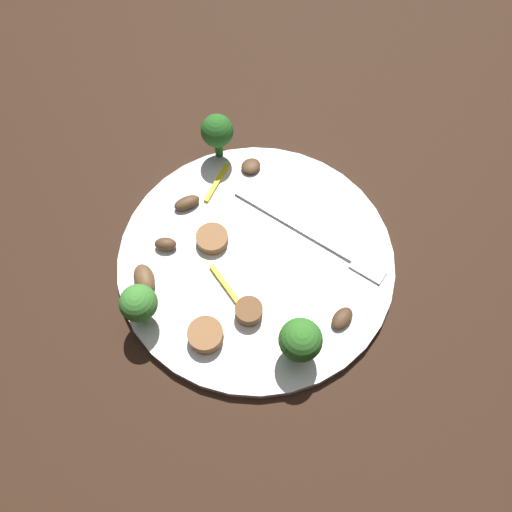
{
  "coord_description": "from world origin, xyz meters",
  "views": [
    {
      "loc": [
        0.08,
        -0.22,
        0.46
      ],
      "look_at": [
        0.0,
        0.0,
        0.01
      ],
      "focal_mm": 35.45,
      "sensor_mm": 36.0,
      "label": 1
    }
  ],
  "objects_px": {
    "broccoli_floret_2": "(139,303)",
    "sausage_slice_1": "(249,311)",
    "broccoli_floret_1": "(217,132)",
    "mushroom_4": "(342,318)",
    "sausage_slice_2": "(206,335)",
    "mushroom_3": "(251,166)",
    "pepper_strip_0": "(226,286)",
    "fork": "(318,240)",
    "mushroom_2": "(165,244)",
    "mushroom_1": "(144,278)",
    "broccoli_floret_0": "(300,340)",
    "mushroom_0": "(187,203)",
    "plate": "(256,258)",
    "sausage_slice_0": "(212,239)",
    "pepper_strip_3": "(217,183)"
  },
  "relations": [
    {
      "from": "plate",
      "to": "mushroom_2",
      "type": "xyz_separation_m",
      "value": [
        -0.09,
        -0.02,
        0.01
      ]
    },
    {
      "from": "mushroom_1",
      "to": "mushroom_2",
      "type": "xyz_separation_m",
      "value": [
        0.0,
        0.04,
        -0.0
      ]
    },
    {
      "from": "sausage_slice_1",
      "to": "mushroom_2",
      "type": "relative_size",
      "value": 1.18
    },
    {
      "from": "mushroom_2",
      "to": "pepper_strip_0",
      "type": "distance_m",
      "value": 0.08
    },
    {
      "from": "mushroom_1",
      "to": "mushroom_2",
      "type": "bearing_deg",
      "value": 86.76
    },
    {
      "from": "broccoli_floret_2",
      "to": "mushroom_1",
      "type": "relative_size",
      "value": 1.61
    },
    {
      "from": "fork",
      "to": "mushroom_2",
      "type": "relative_size",
      "value": 7.99
    },
    {
      "from": "fork",
      "to": "broccoli_floret_0",
      "type": "height_order",
      "value": "broccoli_floret_0"
    },
    {
      "from": "fork",
      "to": "sausage_slice_0",
      "type": "relative_size",
      "value": 5.41
    },
    {
      "from": "fork",
      "to": "pepper_strip_3",
      "type": "relative_size",
      "value": 3.34
    },
    {
      "from": "sausage_slice_1",
      "to": "mushroom_0",
      "type": "relative_size",
      "value": 0.92
    },
    {
      "from": "plate",
      "to": "mushroom_0",
      "type": "xyz_separation_m",
      "value": [
        -0.09,
        0.03,
        0.01
      ]
    },
    {
      "from": "sausage_slice_0",
      "to": "pepper_strip_3",
      "type": "bearing_deg",
      "value": 109.54
    },
    {
      "from": "fork",
      "to": "sausage_slice_1",
      "type": "bearing_deg",
      "value": -96.44
    },
    {
      "from": "broccoli_floret_2",
      "to": "fork",
      "type": "bearing_deg",
      "value": 47.05
    },
    {
      "from": "sausage_slice_2",
      "to": "sausage_slice_0",
      "type": "bearing_deg",
      "value": 109.95
    },
    {
      "from": "broccoli_floret_1",
      "to": "pepper_strip_3",
      "type": "height_order",
      "value": "broccoli_floret_1"
    },
    {
      "from": "sausage_slice_1",
      "to": "mushroom_1",
      "type": "relative_size",
      "value": 0.83
    },
    {
      "from": "mushroom_0",
      "to": "mushroom_2",
      "type": "relative_size",
      "value": 1.29
    },
    {
      "from": "mushroom_4",
      "to": "pepper_strip_0",
      "type": "xyz_separation_m",
      "value": [
        -0.12,
        -0.01,
        -0.0
      ]
    },
    {
      "from": "broccoli_floret_0",
      "to": "fork",
      "type": "bearing_deg",
      "value": 98.61
    },
    {
      "from": "broccoli_floret_0",
      "to": "mushroom_1",
      "type": "height_order",
      "value": "broccoli_floret_0"
    },
    {
      "from": "plate",
      "to": "pepper_strip_3",
      "type": "distance_m",
      "value": 0.1
    },
    {
      "from": "plate",
      "to": "broccoli_floret_1",
      "type": "xyz_separation_m",
      "value": [
        -0.09,
        0.11,
        0.04
      ]
    },
    {
      "from": "pepper_strip_3",
      "to": "fork",
      "type": "bearing_deg",
      "value": -12.88
    },
    {
      "from": "sausage_slice_1",
      "to": "pepper_strip_3",
      "type": "bearing_deg",
      "value": 124.31
    },
    {
      "from": "broccoli_floret_2",
      "to": "sausage_slice_2",
      "type": "xyz_separation_m",
      "value": [
        0.06,
        0.0,
        -0.03
      ]
    },
    {
      "from": "broccoli_floret_1",
      "to": "mushroom_4",
      "type": "height_order",
      "value": "broccoli_floret_1"
    },
    {
      "from": "sausage_slice_1",
      "to": "pepper_strip_0",
      "type": "bearing_deg",
      "value": 149.08
    },
    {
      "from": "mushroom_2",
      "to": "sausage_slice_2",
      "type": "bearing_deg",
      "value": -44.0
    },
    {
      "from": "broccoli_floret_0",
      "to": "mushroom_3",
      "type": "relative_size",
      "value": 2.4
    },
    {
      "from": "fork",
      "to": "mushroom_2",
      "type": "bearing_deg",
      "value": -142.47
    },
    {
      "from": "broccoli_floret_0",
      "to": "sausage_slice_2",
      "type": "distance_m",
      "value": 0.09
    },
    {
      "from": "fork",
      "to": "sausage_slice_1",
      "type": "distance_m",
      "value": 0.11
    },
    {
      "from": "sausage_slice_0",
      "to": "mushroom_0",
      "type": "distance_m",
      "value": 0.05
    },
    {
      "from": "mushroom_4",
      "to": "pepper_strip_0",
      "type": "height_order",
      "value": "mushroom_4"
    },
    {
      "from": "broccoli_floret_2",
      "to": "sausage_slice_1",
      "type": "bearing_deg",
      "value": 22.32
    },
    {
      "from": "sausage_slice_1",
      "to": "mushroom_2",
      "type": "height_order",
      "value": "sausage_slice_1"
    },
    {
      "from": "fork",
      "to": "broccoli_floret_1",
      "type": "bearing_deg",
      "value": 168.08
    },
    {
      "from": "fork",
      "to": "broccoli_floret_1",
      "type": "relative_size",
      "value": 3.12
    },
    {
      "from": "sausage_slice_2",
      "to": "mushroom_0",
      "type": "relative_size",
      "value": 1.16
    },
    {
      "from": "plate",
      "to": "mushroom_2",
      "type": "relative_size",
      "value": 12.62
    },
    {
      "from": "broccoli_floret_1",
      "to": "mushroom_3",
      "type": "distance_m",
      "value": 0.05
    },
    {
      "from": "mushroom_1",
      "to": "pepper_strip_3",
      "type": "distance_m",
      "value": 0.14
    },
    {
      "from": "sausage_slice_2",
      "to": "mushroom_1",
      "type": "height_order",
      "value": "sausage_slice_2"
    },
    {
      "from": "fork",
      "to": "broccoli_floret_2",
      "type": "distance_m",
      "value": 0.19
    },
    {
      "from": "mushroom_4",
      "to": "mushroom_0",
      "type": "bearing_deg",
      "value": 160.94
    },
    {
      "from": "sausage_slice_2",
      "to": "mushroom_3",
      "type": "height_order",
      "value": "sausage_slice_2"
    },
    {
      "from": "plate",
      "to": "broccoli_floret_0",
      "type": "xyz_separation_m",
      "value": [
        0.07,
        -0.08,
        0.04
      ]
    },
    {
      "from": "broccoli_floret_0",
      "to": "mushroom_0",
      "type": "height_order",
      "value": "broccoli_floret_0"
    }
  ]
}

